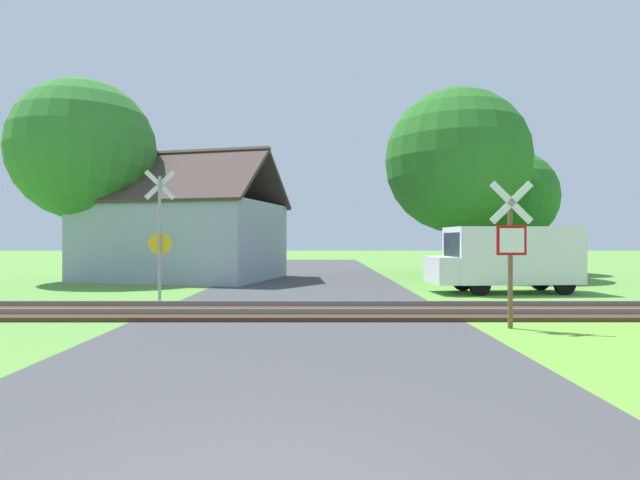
{
  "coord_description": "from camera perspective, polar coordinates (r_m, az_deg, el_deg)",
  "views": [
    {
      "loc": [
        0.48,
        -3.19,
        1.8
      ],
      "look_at": [
        0.5,
        10.0,
        1.8
      ],
      "focal_mm": 28.0,
      "sensor_mm": 36.0,
      "label": 1
    }
  ],
  "objects": [
    {
      "name": "road_asphalt",
      "position": [
        5.51,
        -5.38,
        -19.04
      ],
      "size": [
        7.35,
        80.0,
        0.01
      ],
      "primitive_type": "cube",
      "color": "#424244",
      "rests_on": "ground"
    },
    {
      "name": "rail_track",
      "position": [
        12.32,
        -2.34,
        -8.13
      ],
      "size": [
        60.0,
        2.6,
        0.22
      ],
      "color": "#422D1E",
      "rests_on": "ground"
    },
    {
      "name": "stop_sign_near",
      "position": [
        10.81,
        20.89,
        -0.55
      ],
      "size": [
        0.88,
        0.15,
        3.0
      ],
      "rotation": [
        0.0,
        0.0,
        3.13
      ],
      "color": "brown",
      "rests_on": "ground"
    },
    {
      "name": "crossing_sign_far",
      "position": [
        15.26,
        -17.93,
        1.06
      ],
      "size": [
        0.87,
        0.2,
        3.85
      ],
      "rotation": [
        0.0,
        0.0,
        0.2
      ],
      "color": "#9E9EA5",
      "rests_on": "ground"
    },
    {
      "name": "house",
      "position": [
        23.79,
        -15.31,
        0.3
      ],
      "size": [
        9.63,
        8.36,
        5.94
      ],
      "rotation": [
        0.0,
        0.0,
        -0.24
      ],
      "color": "#99A3B7",
      "rests_on": "ground"
    },
    {
      "name": "tree_far",
      "position": [
        29.1,
        20.88,
        4.59
      ],
      "size": [
        5.02,
        5.02,
        6.64
      ],
      "color": "#513823",
      "rests_on": "ground"
    },
    {
      "name": "tree_left",
      "position": [
        24.54,
        -25.47,
        9.23
      ],
      "size": [
        6.17,
        6.17,
        8.82
      ],
      "color": "#513823",
      "rests_on": "ground"
    },
    {
      "name": "tree_right",
      "position": [
        25.44,
        15.32,
        8.68
      ],
      "size": [
        6.98,
        6.98,
        9.13
      ],
      "color": "#513823",
      "rests_on": "ground"
    },
    {
      "name": "mail_truck",
      "position": [
        18.12,
        20.47,
        -1.77
      ],
      "size": [
        5.02,
        2.21,
        2.24
      ],
      "rotation": [
        0.0,
        0.0,
        1.65
      ],
      "color": "white",
      "rests_on": "ground"
    }
  ]
}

